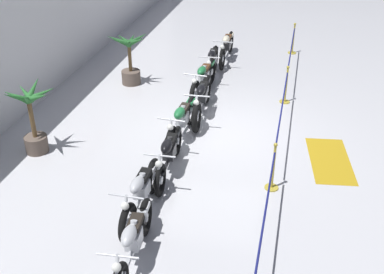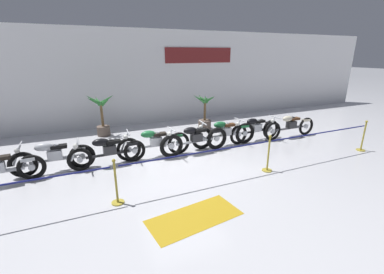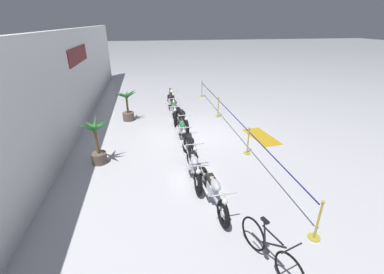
# 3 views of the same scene
# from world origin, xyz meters

# --- Properties ---
(ground_plane) EXTENTS (120.00, 120.00, 0.00)m
(ground_plane) POSITION_xyz_m (0.00, 0.00, 0.00)
(ground_plane) COLOR silver
(back_wall) EXTENTS (28.00, 0.29, 4.20)m
(back_wall) POSITION_xyz_m (0.01, 5.12, 2.10)
(back_wall) COLOR white
(back_wall) RESTS_ON ground
(motorcycle_silver_1) EXTENTS (2.17, 0.62, 0.94)m
(motorcycle_silver_1) POSITION_xyz_m (-3.45, 0.75, 0.46)
(motorcycle_silver_1) COLOR black
(motorcycle_silver_1) RESTS_ON ground
(motorcycle_black_2) EXTENTS (2.22, 0.62, 0.91)m
(motorcycle_black_2) POSITION_xyz_m (-2.02, 0.62, 0.46)
(motorcycle_black_2) COLOR black
(motorcycle_black_2) RESTS_ON ground
(motorcycle_green_3) EXTENTS (2.34, 0.62, 0.95)m
(motorcycle_green_3) POSITION_xyz_m (-0.61, 0.70, 0.48)
(motorcycle_green_3) COLOR black
(motorcycle_green_3) RESTS_ON ground
(motorcycle_black_4) EXTENTS (2.45, 0.62, 0.97)m
(motorcycle_black_4) POSITION_xyz_m (0.70, 0.50, 0.47)
(motorcycle_black_4) COLOR black
(motorcycle_black_4) RESTS_ON ground
(motorcycle_green_5) EXTENTS (2.46, 0.62, 0.96)m
(motorcycle_green_5) POSITION_xyz_m (1.93, 0.73, 0.48)
(motorcycle_green_5) COLOR black
(motorcycle_green_5) RESTS_ON ground
(motorcycle_black_6) EXTENTS (2.26, 0.62, 0.94)m
(motorcycle_black_6) POSITION_xyz_m (3.27, 0.74, 0.48)
(motorcycle_black_6) COLOR black
(motorcycle_black_6) RESTS_ON ground
(motorcycle_cream_7) EXTENTS (2.41, 0.62, 0.94)m
(motorcycle_cream_7) POSITION_xyz_m (4.79, 0.55, 0.47)
(motorcycle_cream_7) COLOR black
(motorcycle_cream_7) RESTS_ON ground
(potted_palm_left_of_row) EXTENTS (1.11, 1.05, 1.70)m
(potted_palm_left_of_row) POSITION_xyz_m (-1.86, 3.75, 0.82)
(potted_palm_left_of_row) COLOR brown
(potted_palm_left_of_row) RESTS_ON ground
(potted_palm_right_of_row) EXTENTS (0.94, 1.20, 1.58)m
(potted_palm_right_of_row) POSITION_xyz_m (2.28, 2.98, 0.71)
(potted_palm_right_of_row) COLOR brown
(potted_palm_right_of_row) RESTS_ON ground
(stanchion_far_left) EXTENTS (12.30, 0.28, 1.05)m
(stanchion_far_left) POSITION_xyz_m (-1.60, -1.53, 0.75)
(stanchion_far_left) COLOR gold
(stanchion_far_left) RESTS_ON ground
(stanchion_mid_left) EXTENTS (0.28, 0.28, 1.05)m
(stanchion_mid_left) POSITION_xyz_m (-2.08, -1.53, 0.36)
(stanchion_mid_left) COLOR gold
(stanchion_mid_left) RESTS_ON ground
(stanchion_mid_right) EXTENTS (0.28, 0.28, 1.05)m
(stanchion_mid_right) POSITION_xyz_m (2.02, -1.53, 0.36)
(stanchion_mid_right) COLOR gold
(stanchion_mid_right) RESTS_ON ground
(stanchion_far_right) EXTENTS (0.28, 0.28, 1.05)m
(stanchion_far_right) POSITION_xyz_m (6.00, -1.53, 0.36)
(stanchion_far_right) COLOR gold
(stanchion_far_right) RESTS_ON ground
(floor_banner) EXTENTS (1.99, 1.11, 0.01)m
(floor_banner) POSITION_xyz_m (-0.75, -2.70, 0.00)
(floor_banner) COLOR #B78E19
(floor_banner) RESTS_ON ground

